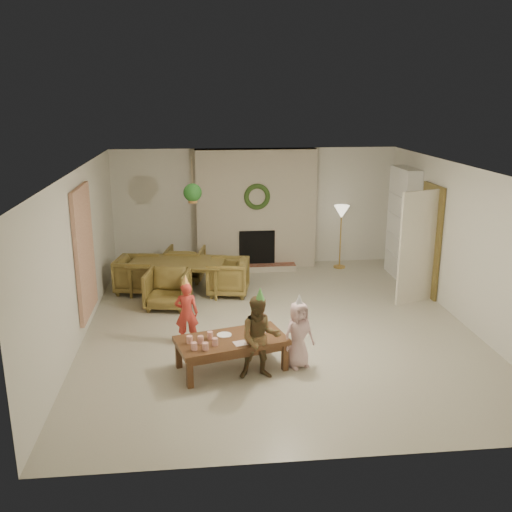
{
  "coord_description": "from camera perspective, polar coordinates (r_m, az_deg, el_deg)",
  "views": [
    {
      "loc": [
        -1.21,
        -8.33,
        3.55
      ],
      "look_at": [
        -0.3,
        0.4,
        1.05
      ],
      "focal_mm": 39.61,
      "sensor_mm": 36.0,
      "label": 1
    }
  ],
  "objects": [
    {
      "name": "party_hat_pink",
      "position": [
        7.48,
        4.39,
        -4.43
      ],
      "size": [
        0.14,
        0.14,
        0.17
      ],
      "primitive_type": "cone",
      "rotation": [
        0.0,
        0.0,
        0.22
      ],
      "color": "silver",
      "rests_on": "child_pink"
    },
    {
      "name": "books_row_lower",
      "position": [
        11.61,
        14.48,
        0.61
      ],
      "size": [
        0.2,
        0.4,
        0.24
      ],
      "primitive_type": "cube",
      "color": "#963F1B",
      "rests_on": "bookshelf_shelf_a"
    },
    {
      "name": "books_row_mid",
      "position": [
        11.69,
        14.29,
        2.75
      ],
      "size": [
        0.2,
        0.44,
        0.24
      ],
      "primitive_type": "cube",
      "color": "navy",
      "rests_on": "bookshelf_shelf_b"
    },
    {
      "name": "coffee_table_top",
      "position": [
        7.6,
        -2.51,
        -8.53
      ],
      "size": [
        1.58,
        1.08,
        0.07
      ],
      "primitive_type": "cube",
      "rotation": [
        0.0,
        0.0,
        0.27
      ],
      "color": "#56341C",
      "rests_on": "floor"
    },
    {
      "name": "hanging_plant_foliage",
      "position": [
        9.97,
        -6.42,
        6.38
      ],
      "size": [
        0.32,
        0.32,
        0.32
      ],
      "primitive_type": "sphere",
      "color": "#1B511C",
      "rests_on": "hanging_plant_pot"
    },
    {
      "name": "door_frame",
      "position": [
        10.71,
        17.17,
        1.51
      ],
      "size": [
        0.05,
        0.86,
        2.04
      ],
      "primitive_type": "cube",
      "color": "brown",
      "rests_on": "floor"
    },
    {
      "name": "party_hat_red",
      "position": [
        8.21,
        -7.14,
        -2.44
      ],
      "size": [
        0.17,
        0.17,
        0.18
      ],
      "primitive_type": "cone",
      "rotation": [
        0.0,
        0.0,
        -0.38
      ],
      "color": "#E2E44C",
      "rests_on": "child_red"
    },
    {
      "name": "cup_d",
      "position": [
        7.46,
        -5.62,
        -8.4
      ],
      "size": [
        0.1,
        0.1,
        0.1
      ],
      "primitive_type": "cylinder",
      "rotation": [
        0.0,
        0.0,
        0.27
      ],
      "color": "white",
      "rests_on": "coffee_table_top"
    },
    {
      "name": "plate_a",
      "position": [
        7.69,
        -3.23,
        -7.95
      ],
      "size": [
        0.25,
        0.25,
        0.01
      ],
      "primitive_type": "cylinder",
      "rotation": [
        0.0,
        0.0,
        0.27
      ],
      "color": "white",
      "rests_on": "coffee_table_top"
    },
    {
      "name": "plate_c",
      "position": [
        7.84,
        0.7,
        -7.43
      ],
      "size": [
        0.25,
        0.25,
        0.01
      ],
      "primitive_type": "cylinder",
      "rotation": [
        0.0,
        0.0,
        0.27
      ],
      "color": "white",
      "rests_on": "coffee_table_top"
    },
    {
      "name": "food_scoop",
      "position": [
        7.56,
        -0.24,
        -7.99
      ],
      "size": [
        0.1,
        0.1,
        0.08
      ],
      "primitive_type": "sphere",
      "rotation": [
        0.0,
        0.0,
        0.27
      ],
      "color": "tan",
      "rests_on": "plate_b"
    },
    {
      "name": "cup_e",
      "position": [
        7.38,
        -4.16,
        -8.64
      ],
      "size": [
        0.1,
        0.1,
        0.1
      ],
      "primitive_type": "cylinder",
      "rotation": [
        0.0,
        0.0,
        0.27
      ],
      "color": "white",
      "rests_on": "coffee_table_top"
    },
    {
      "name": "floor_lamp_shade",
      "position": [
        11.95,
        8.64,
        4.43
      ],
      "size": [
        0.32,
        0.32,
        0.27
      ],
      "primitive_type": "cone",
      "rotation": [
        3.14,
        0.0,
        0.0
      ],
      "color": "beige",
      "rests_on": "floor_lamp_post"
    },
    {
      "name": "napkin_right",
      "position": [
        7.88,
        -0.29,
        -7.31
      ],
      "size": [
        0.2,
        0.2,
        0.01
      ],
      "primitive_type": "cube",
      "rotation": [
        0.0,
        0.0,
        0.27
      ],
      "color": "#D89FA0",
      "rests_on": "coffee_table_top"
    },
    {
      "name": "bookshelf_shelf_b",
      "position": [
        11.69,
        14.41,
        2.03
      ],
      "size": [
        0.3,
        0.92,
        0.03
      ],
      "primitive_type": "cube",
      "color": "white",
      "rests_on": "bookshelf_carcass"
    },
    {
      "name": "cup_b",
      "position": [
        7.47,
        -6.73,
        -8.37
      ],
      "size": [
        0.1,
        0.1,
        0.1
      ],
      "primitive_type": "cylinder",
      "rotation": [
        0.0,
        0.0,
        0.27
      ],
      "color": "white",
      "rests_on": "coffee_table_top"
    },
    {
      "name": "cup_c",
      "position": [
        7.26,
        -5.13,
        -9.08
      ],
      "size": [
        0.1,
        0.1,
        0.1
      ],
      "primitive_type": "cylinder",
      "rotation": [
        0.0,
        0.0,
        0.27
      ],
      "color": "white",
      "rests_on": "coffee_table_top"
    },
    {
      "name": "bookshelf_carcass",
      "position": [
        11.64,
        14.59,
        3.23
      ],
      "size": [
        0.3,
        1.0,
        2.2
      ],
      "primitive_type": "cube",
      "color": "white",
      "rests_on": "floor"
    },
    {
      "name": "wall_front",
      "position": [
        5.49,
        7.43,
        -9.04
      ],
      "size": [
        7.0,
        0.0,
        7.0
      ],
      "primitive_type": "plane",
      "rotation": [
        -1.57,
        0.0,
        0.0
      ],
      "color": "silver",
      "rests_on": "floor"
    },
    {
      "name": "floor_lamp_post",
      "position": [
        12.08,
        8.53,
        1.72
      ],
      "size": [
        0.03,
        0.03,
        1.21
      ],
      "primitive_type": "cylinder",
      "color": "gold",
      "rests_on": "floor"
    },
    {
      "name": "bookshelf_shelf_d",
      "position": [
        11.53,
        14.69,
        5.89
      ],
      "size": [
        0.3,
        0.92,
        0.03
      ],
      "primitive_type": "cube",
      "color": "white",
      "rests_on": "bookshelf_carcass"
    },
    {
      "name": "bookshelf_shelf_c",
      "position": [
        11.6,
        14.55,
        3.95
      ],
      "size": [
        0.3,
        0.92,
        0.03
      ],
      "primitive_type": "cube",
      "color": "white",
      "rests_on": "bookshelf_carcass"
    },
    {
      "name": "cup_f",
      "position": [
        7.57,
        -4.66,
        -7.98
      ],
      "size": [
        0.1,
        0.1,
        0.1
      ],
      "primitive_type": "cylinder",
      "rotation": [
        0.0,
        0.0,
        0.27
      ],
      "color": "white",
      "rests_on": "coffee_table_top"
    },
    {
      "name": "hanging_plant_cord",
      "position": [
        9.93,
        -6.46,
        7.69
      ],
      "size": [
        0.01,
        0.01,
        0.7
      ],
      "primitive_type": "cylinder",
      "color": "tan",
      "rests_on": "ceiling"
    },
    {
      "name": "floor",
      "position": [
        9.14,
        2.15,
        -6.98
      ],
      "size": [
        7.0,
        7.0,
        0.0
      ],
      "primitive_type": "plane",
      "color": "#B7B29E",
      "rests_on": "ground"
    },
    {
      "name": "fireplace_mass",
      "position": [
        11.92,
        -0.0,
        4.77
      ],
      "size": [
        2.5,
        0.4,
        2.5
      ],
      "primitive_type": "cube",
      "color": "#4F2714",
      "rests_on": "floor"
    },
    {
      "name": "fireplace_hearth",
      "position": [
        11.87,
        0.17,
        -1.2
      ],
      "size": [
        1.6,
        0.3,
        0.12
      ],
      "primitive_type": "cube",
      "color": "maroon",
      "rests_on": "floor"
    },
    {
      "name": "cup_a",
      "position": [
        7.28,
        -6.28,
        -9.05
      ],
      "size": [
        0.1,
        0.1,
        0.1
      ],
      "primitive_type": "cylinder",
      "rotation": [
        0.0,
        0.0,
        0.27
      ],
      "color": "white",
      "rests_on": "coffee_table_top"
    },
    {
      "name": "coffee_leg_bl",
      "position": [
        7.79,
        -7.83,
        -9.83
      ],
      "size": [
        0.1,
        0.1,
        0.38
      ],
      "primitive_type": "cube",
      "rotation": [
        0.0,
        0.0,
        0.27
      ],
      "color": "#56341C",
      "rests_on": "floor"
    },
    {
      "name": "dining_table",
      "position": [
        10.58,
        -7.96,
        -2.13
      ],
      "size": [
        1.87,
        1.26,
        0.61
      ],
      "primitive_type": "imported",
      "rotation": [
        0.0,
        0.0,
        -0.18
      ],
      "color": "brown",
      "rests_on": "floor"
    },
    {
      "name": "bookshelf_shelf_a",
      "position": [
        11.79,
        14.28,
        0.14
      ],
      "size": [
        0.3,
        0.92,
        0.03
      ],
      "primitive_type": "cube",
      "color": "white",
      "rests_on": "bookshelf_carcass"
    },
    {
      "name": "dining_chair_left",
      "position": [
        10.76,
        -11.92,
        -1.85
      ],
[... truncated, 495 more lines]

